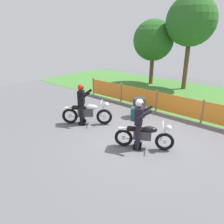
{
  "coord_description": "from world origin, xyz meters",
  "views": [
    {
      "loc": [
        3.96,
        -5.77,
        3.64
      ],
      "look_at": [
        -0.98,
        -0.29,
        0.9
      ],
      "focal_mm": 34.74,
      "sensor_mm": 36.0,
      "label": 1
    }
  ],
  "objects": [
    {
      "name": "motorcycle_trailing",
      "position": [
        -2.42,
        -0.22,
        0.48
      ],
      "size": [
        1.71,
        1.4,
        1.0
      ],
      "rotation": [
        0.0,
        0.0,
        0.67
      ],
      "color": "black",
      "rests_on": "ground"
    },
    {
      "name": "motorcycle_lead",
      "position": [
        0.49,
        -0.34,
        0.45
      ],
      "size": [
        1.74,
        1.08,
        0.92
      ],
      "rotation": [
        0.0,
        0.0,
        0.53
      ],
      "color": "black",
      "rests_on": "ground"
    },
    {
      "name": "barrier_fence",
      "position": [
        -0.0,
        3.04,
        0.54
      ],
      "size": [
        11.09,
        0.08,
        1.05
      ],
      "color": "olive",
      "rests_on": "ground"
    },
    {
      "name": "rider_lead",
      "position": [
        0.3,
        -0.45,
        0.95
      ],
      "size": [
        0.79,
        0.71,
        1.69
      ],
      "rotation": [
        0.0,
        0.0,
        0.53
      ],
      "color": "black",
      "rests_on": "ground"
    },
    {
      "name": "rider_trailing",
      "position": [
        -2.58,
        -0.35,
        0.92
      ],
      "size": [
        0.73,
        0.72,
        1.69
      ],
      "rotation": [
        0.0,
        0.0,
        0.67
      ],
      "color": "black",
      "rests_on": "ground"
    },
    {
      "name": "ground",
      "position": [
        0.0,
        0.0,
        -0.01
      ],
      "size": [
        24.0,
        24.0,
        0.02
      ],
      "primitive_type": "cube",
      "color": "#5B5B60"
    },
    {
      "name": "grass_verge",
      "position": [
        0.0,
        6.62,
        0.01
      ],
      "size": [
        24.0,
        7.15,
        0.01
      ],
      "primitive_type": "cube",
      "color": "#427A33",
      "rests_on": "ground"
    },
    {
      "name": "tree_near_left",
      "position": [
        -2.04,
        8.12,
        4.24
      ],
      "size": [
        3.05,
        3.05,
        5.79
      ],
      "color": "brown",
      "rests_on": "ground"
    },
    {
      "name": "oil_drum",
      "position": [
        -1.29,
        1.88,
        0.44
      ],
      "size": [
        0.58,
        0.58,
        0.88
      ],
      "primitive_type": "cylinder",
      "color": "#2D2D33",
      "rests_on": "ground"
    },
    {
      "name": "tree_leftmost",
      "position": [
        -4.55,
        8.0,
        3.06
      ],
      "size": [
        2.82,
        2.82,
        4.49
      ],
      "color": "brown",
      "rests_on": "ground"
    }
  ]
}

